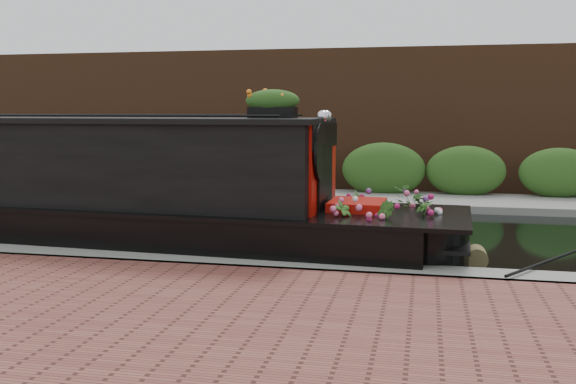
# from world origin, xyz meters

# --- Properties ---
(ground) EXTENTS (80.00, 80.00, 0.00)m
(ground) POSITION_xyz_m (0.00, 0.00, 0.00)
(ground) COLOR black
(ground) RESTS_ON ground
(near_bank_coping) EXTENTS (40.00, 0.60, 0.50)m
(near_bank_coping) POSITION_xyz_m (0.00, -3.30, 0.00)
(near_bank_coping) COLOR gray
(near_bank_coping) RESTS_ON ground
(far_bank_path) EXTENTS (40.00, 2.40, 0.34)m
(far_bank_path) POSITION_xyz_m (0.00, 4.20, 0.00)
(far_bank_path) COLOR gray
(far_bank_path) RESTS_ON ground
(far_hedge) EXTENTS (40.00, 1.10, 2.80)m
(far_hedge) POSITION_xyz_m (0.00, 5.10, 0.00)
(far_hedge) COLOR #2C541C
(far_hedge) RESTS_ON ground
(far_brick_wall) EXTENTS (40.00, 1.00, 8.00)m
(far_brick_wall) POSITION_xyz_m (0.00, 7.20, 0.00)
(far_brick_wall) COLOR #55321C
(far_brick_wall) RESTS_ON ground
(narrowboat) EXTENTS (11.95, 2.67, 2.80)m
(narrowboat) POSITION_xyz_m (-2.12, -2.01, 0.83)
(narrowboat) COLOR black
(narrowboat) RESTS_ON ground
(rope_fender) EXTENTS (0.32, 0.38, 0.32)m
(rope_fender) POSITION_xyz_m (4.19, -2.01, 0.16)
(rope_fender) COLOR brown
(rope_fender) RESTS_ON ground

